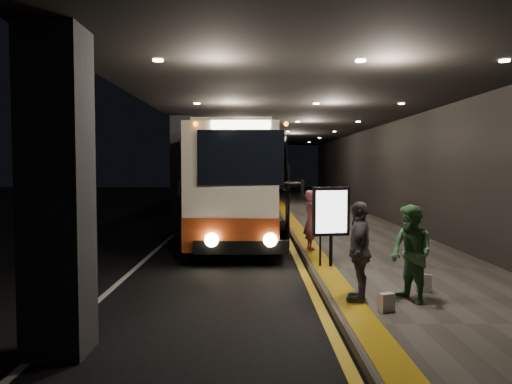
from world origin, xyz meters
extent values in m
plane|color=black|center=(0.00, 0.00, 0.00)|extent=(90.00, 90.00, 0.00)
cube|color=silver|center=(-1.80, 5.00, 0.01)|extent=(0.12, 50.00, 0.01)
cube|color=gold|center=(2.35, 5.00, 0.01)|extent=(0.18, 50.00, 0.01)
cube|color=#514C44|center=(4.75, 5.00, 0.07)|extent=(4.50, 50.00, 0.15)
cube|color=gold|center=(2.85, 5.00, 0.16)|extent=(0.50, 50.00, 0.01)
cube|color=black|center=(7.00, 5.00, 3.00)|extent=(0.10, 50.00, 6.00)
cube|color=black|center=(-1.50, -8.00, 2.20)|extent=(0.80, 0.80, 4.40)
cube|color=black|center=(-1.50, 4.00, 2.20)|extent=(0.80, 0.80, 4.40)
cube|color=black|center=(-1.50, 16.00, 2.20)|extent=(0.80, 0.80, 4.40)
cube|color=black|center=(2.50, 5.00, 4.60)|extent=(9.00, 50.00, 0.40)
cube|color=beige|center=(0.84, 3.40, 2.04)|extent=(2.95, 11.73, 3.29)
cube|color=maroon|center=(0.84, 3.40, 0.82)|extent=(2.97, 11.75, 0.87)
cube|color=black|center=(0.84, -2.45, 2.76)|extent=(2.13, 0.16, 1.36)
cube|color=black|center=(0.84, -2.37, 0.53)|extent=(2.38, 0.36, 0.34)
cylinder|color=black|center=(-0.25, -0.29, 0.48)|extent=(0.27, 0.97, 0.97)
cylinder|color=black|center=(1.93, -0.29, 0.48)|extent=(0.27, 0.97, 0.97)
cylinder|color=black|center=(-0.25, 7.27, 0.48)|extent=(0.27, 0.97, 0.97)
cylinder|color=black|center=(1.93, 7.27, 0.48)|extent=(0.27, 0.97, 0.97)
sphere|color=#FFEAA5|center=(0.11, -2.46, 0.73)|extent=(0.35, 0.35, 0.35)
sphere|color=#FFEAA5|center=(1.57, -2.46, 0.73)|extent=(0.35, 0.35, 0.35)
cube|color=#FFF2BF|center=(0.84, -2.46, 3.57)|extent=(1.45, 0.12, 0.21)
cube|color=beige|center=(0.82, 16.52, 2.21)|extent=(3.41, 12.74, 3.57)
cube|color=maroon|center=(0.82, 16.52, 0.89)|extent=(3.43, 12.76, 0.95)
cube|color=black|center=(0.82, 10.19, 2.99)|extent=(2.31, 0.20, 1.47)
cube|color=black|center=(0.82, 10.27, 0.58)|extent=(2.58, 0.41, 0.37)
cylinder|color=black|center=(-0.37, 12.53, 0.53)|extent=(0.29, 1.05, 1.05)
cylinder|color=black|center=(2.01, 12.53, 0.53)|extent=(0.29, 1.05, 1.05)
cylinder|color=black|center=(-0.37, 20.72, 0.53)|extent=(0.29, 1.05, 1.05)
cylinder|color=black|center=(2.01, 20.72, 0.53)|extent=(0.29, 1.05, 1.05)
imported|color=#BF5969|center=(2.80, -0.54, 1.01)|extent=(0.52, 0.69, 1.72)
imported|color=#417545|center=(3.93, -6.01, 1.01)|extent=(0.81, 0.98, 1.73)
imported|color=#48484D|center=(3.03, -5.95, 1.04)|extent=(0.82, 1.16, 1.78)
cube|color=black|center=(4.40, -5.35, 0.32)|extent=(0.31, 0.21, 0.35)
cube|color=silver|center=(3.35, -6.60, 0.30)|extent=(0.28, 0.23, 0.31)
cylinder|color=black|center=(3.00, -2.91, 0.52)|extent=(0.08, 0.08, 0.74)
cube|color=black|center=(3.00, -2.91, 1.47)|extent=(0.90, 0.26, 1.16)
cube|color=white|center=(3.00, -2.97, 1.47)|extent=(0.75, 0.16, 1.00)
cylinder|color=black|center=(2.75, -2.88, 0.71)|extent=(0.05, 0.05, 1.12)
camera|label=1|loc=(1.14, -14.71, 2.56)|focal=35.00mm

